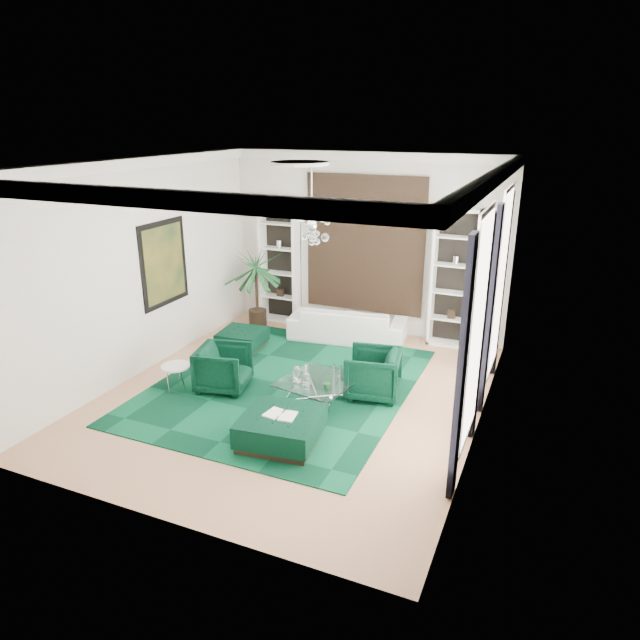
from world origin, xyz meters
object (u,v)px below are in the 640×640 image
at_px(armchair_right, 373,374).
at_px(palm, 256,279).
at_px(coffee_table, 317,391).
at_px(ottoman_side, 242,340).
at_px(side_table, 177,379).
at_px(sofa, 348,324).
at_px(armchair_left, 224,368).
at_px(ottoman_front, 281,429).

height_order(armchair_right, palm, palm).
relative_size(coffee_table, ottoman_side, 1.30).
bearing_deg(side_table, armchair_right, 20.75).
bearing_deg(coffee_table, armchair_right, 36.83).
relative_size(coffee_table, palm, 0.50).
xyz_separation_m(side_table, palm, (-0.37, 3.47, 0.85)).
bearing_deg(armchair_right, palm, -133.29).
xyz_separation_m(ottoman_side, palm, (-0.39, 1.33, 0.90)).
bearing_deg(coffee_table, palm, 133.52).
height_order(sofa, ottoman_side, sofa).
relative_size(armchair_right, coffee_table, 0.81).
bearing_deg(armchair_right, ottoman_side, -117.16).
distance_m(sofa, palm, 2.30).
xyz_separation_m(sofa, ottoman_side, (-1.79, -1.30, -0.16)).
bearing_deg(armchair_right, armchair_left, -82.49).
relative_size(ottoman_side, side_table, 1.72).
xyz_separation_m(ottoman_side, ottoman_front, (2.35, -2.88, 0.03)).
xyz_separation_m(armchair_right, ottoman_side, (-3.09, 0.96, -0.22)).
distance_m(coffee_table, palm, 4.05).
distance_m(armchair_left, ottoman_front, 2.05).
distance_m(armchair_left, armchair_right, 2.54).
bearing_deg(ottoman_side, sofa, 36.12).
bearing_deg(coffee_table, sofa, 100.80).
bearing_deg(ottoman_side, armchair_left, -68.94).
bearing_deg(coffee_table, armchair_left, -173.41).
bearing_deg(coffee_table, side_table, -165.49).
height_order(sofa, ottoman_front, sofa).
xyz_separation_m(coffee_table, ottoman_side, (-2.33, 1.53, -0.00)).
bearing_deg(palm, ottoman_side, -73.76).
bearing_deg(ottoman_front, armchair_right, 68.89).
bearing_deg(ottoman_front, armchair_left, 145.50).
relative_size(sofa, palm, 1.11).
xyz_separation_m(ottoman_front, side_table, (-2.36, 0.74, 0.02)).
bearing_deg(sofa, ottoman_front, 90.13).
height_order(ottoman_side, palm, palm).
relative_size(coffee_table, side_table, 2.23).
bearing_deg(armchair_right, coffee_table, -63.10).
relative_size(sofa, armchair_left, 2.84).
distance_m(ottoman_front, side_table, 2.48).
height_order(armchair_right, ottoman_front, armchair_right).
bearing_deg(sofa, ottoman_side, 28.62).
height_order(side_table, palm, palm).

